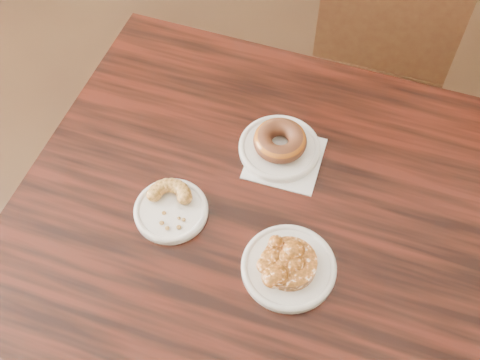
# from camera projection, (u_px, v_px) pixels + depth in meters

# --- Properties ---
(floor) EXTENTS (5.00, 5.00, 0.00)m
(floor) POSITION_uv_depth(u_px,v_px,m) (190.00, 293.00, 1.89)
(floor) COLOR black
(floor) RESTS_ON ground
(cafe_table) EXTENTS (1.11, 1.11, 0.75)m
(cafe_table) POSITION_uv_depth(u_px,v_px,m) (247.00, 294.00, 1.48)
(cafe_table) COLOR black
(cafe_table) RESTS_ON floor
(chair_far) EXTENTS (0.51, 0.51, 0.90)m
(chair_far) POSITION_uv_depth(u_px,v_px,m) (387.00, 32.00, 1.90)
(chair_far) COLOR black
(chair_far) RESTS_ON floor
(napkin) EXTENTS (0.17, 0.17, 0.00)m
(napkin) POSITION_uv_depth(u_px,v_px,m) (285.00, 158.00, 1.25)
(napkin) COLOR white
(napkin) RESTS_ON cafe_table
(plate_donut) EXTENTS (0.17, 0.17, 0.01)m
(plate_donut) POSITION_uv_depth(u_px,v_px,m) (279.00, 148.00, 1.26)
(plate_donut) COLOR white
(plate_donut) RESTS_ON napkin
(plate_cruller) EXTENTS (0.15, 0.15, 0.01)m
(plate_cruller) POSITION_uv_depth(u_px,v_px,m) (171.00, 211.00, 1.17)
(plate_cruller) COLOR white
(plate_cruller) RESTS_ON cafe_table
(plate_fritter) EXTENTS (0.18, 0.18, 0.01)m
(plate_fritter) POSITION_uv_depth(u_px,v_px,m) (289.00, 268.00, 1.11)
(plate_fritter) COLOR silver
(plate_fritter) RESTS_ON cafe_table
(glazed_donut) EXTENTS (0.11, 0.11, 0.04)m
(glazed_donut) POSITION_uv_depth(u_px,v_px,m) (280.00, 141.00, 1.23)
(glazed_donut) COLOR brown
(glazed_donut) RESTS_ON plate_donut
(apple_fritter) EXTENTS (0.14, 0.14, 0.03)m
(apple_fritter) POSITION_uv_depth(u_px,v_px,m) (289.00, 262.00, 1.09)
(apple_fritter) COLOR #452307
(apple_fritter) RESTS_ON plate_fritter
(cruller_fragment) EXTENTS (0.10, 0.10, 0.03)m
(cruller_fragment) POSITION_uv_depth(u_px,v_px,m) (170.00, 206.00, 1.16)
(cruller_fragment) COLOR brown
(cruller_fragment) RESTS_ON plate_cruller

